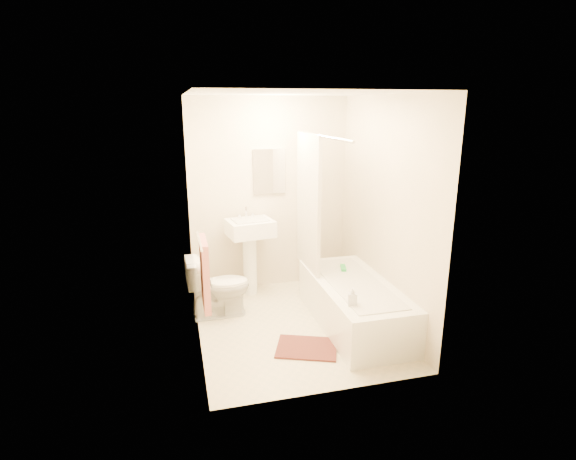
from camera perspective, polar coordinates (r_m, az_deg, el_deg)
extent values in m
plane|color=beige|center=(4.95, 0.73, -11.98)|extent=(2.40, 2.40, 0.00)
plane|color=white|center=(4.39, 0.85, 16.99)|extent=(2.40, 2.40, 0.00)
cube|color=beige|center=(5.66, -2.40, 4.47)|extent=(2.00, 0.02, 2.40)
cube|color=beige|center=(4.38, -11.95, 0.79)|extent=(0.02, 2.40, 2.40)
cube|color=beige|center=(4.88, 12.21, 2.28)|extent=(0.02, 2.40, 2.40)
cube|color=white|center=(5.59, -2.39, 7.44)|extent=(0.40, 0.03, 0.55)
cylinder|color=silver|center=(4.58, 4.19, 11.89)|extent=(0.03, 1.70, 0.03)
cube|color=silver|center=(5.07, 2.59, 3.36)|extent=(0.04, 0.80, 1.55)
cylinder|color=silver|center=(4.17, -11.15, -1.36)|extent=(0.02, 0.60, 0.02)
cube|color=#CC7266|center=(4.27, -10.52, -5.44)|extent=(0.06, 0.45, 0.66)
cylinder|color=white|center=(4.64, -10.81, -4.76)|extent=(0.11, 0.12, 0.12)
imported|color=white|center=(5.09, -8.83, -7.12)|extent=(0.71, 0.42, 0.68)
cube|color=#491E18|center=(4.53, 2.39, -14.71)|extent=(0.70, 0.62, 0.02)
imported|color=white|center=(4.29, 8.20, -8.35)|extent=(0.10, 0.10, 0.18)
cube|color=green|center=(5.19, 7.03, -4.82)|extent=(0.10, 0.19, 0.04)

